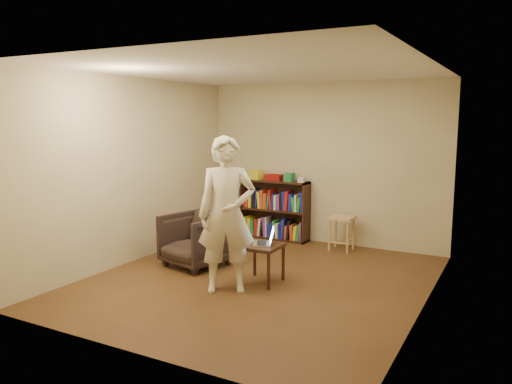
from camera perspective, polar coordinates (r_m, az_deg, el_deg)
The scene contains 15 objects.
floor at distance 6.41m, azimuth 0.29°, elevation -10.07°, with size 4.50×4.50×0.00m, color #483017.
ceiling at distance 6.10m, azimuth 0.30°, elevation 13.76°, with size 4.50×4.50×0.00m, color silver.
wall_back at distance 8.16m, azimuth 7.74°, elevation 3.22°, with size 4.00×4.00×0.00m, color beige.
wall_left at distance 7.27m, azimuth -13.78°, elevation 2.41°, with size 4.50×4.50×0.00m, color beige.
wall_right at distance 5.48m, azimuth 19.09°, elevation 0.27°, with size 4.50×4.50×0.00m, color beige.
bookshelf at distance 8.46m, azimuth 2.13°, elevation -2.42°, with size 1.20×0.30×1.00m.
box_yellow at distance 8.47m, azimuth 0.03°, elevation 1.99°, with size 0.20×0.14×0.16m, color yellow.
red_cloth at distance 8.38m, azimuth 2.08°, elevation 1.69°, with size 0.29×0.21×0.10m, color maroon.
box_green at distance 8.21m, azimuth 3.82°, elevation 1.70°, with size 0.14×0.14×0.14m, color #217D41.
box_white at distance 8.14m, azimuth 5.17°, elevation 1.40°, with size 0.10×0.10×0.08m, color silver.
stool at distance 7.82m, azimuth 9.76°, elevation -3.53°, with size 0.37×0.37×0.53m.
armchair at distance 6.98m, azimuth -6.88°, elevation -5.44°, with size 0.78×0.80×0.73m, color #2D201E.
side_table at distance 6.23m, azimuth 0.61°, elevation -6.74°, with size 0.47×0.47×0.48m.
laptop at distance 6.21m, azimuth 1.18°, elevation -5.49°, with size 0.37×0.39×0.22m.
person at distance 5.84m, azimuth -3.37°, elevation -2.59°, with size 0.67×0.44×1.84m, color beige.
Camera 1 is at (2.85, -5.36, 2.04)m, focal length 35.00 mm.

